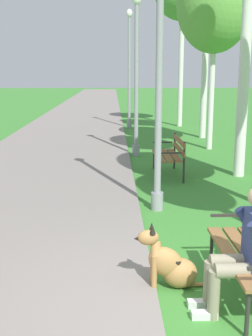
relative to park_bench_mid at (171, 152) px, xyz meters
The scene contains 9 objects.
ground_plane 5.83m from the park_bench_mid, 94.28° to the right, with size 120.00×120.00×0.00m, color #3D8433.
paved_path 18.44m from the park_bench_mid, 98.88° to the left, with size 4.06×60.00×0.04m, color gray.
park_bench_mid is the anchor object (origin of this frame).
person_seated_on_near_bench 5.60m from the park_bench_mid, 90.33° to the right, with size 0.74×0.49×1.25m.
dog_shepherd 5.14m from the park_bench_mid, 97.41° to the right, with size 0.83×0.29×0.71m.
lamp_post_near 3.14m from the park_bench_mid, 102.36° to the right, with size 0.24×0.24×4.66m.
lamp_post_mid 2.91m from the park_bench_mid, 105.22° to the left, with size 0.24×0.24×4.17m.
lamp_post_far 8.45m from the park_bench_mid, 94.11° to the left, with size 0.24×0.24×4.56m.
birch_tree_fourth 5.14m from the park_bench_mid, 64.72° to the left, with size 2.13×2.18×5.48m.
Camera 1 is at (-0.82, -3.54, 2.22)m, focal length 46.96 mm.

